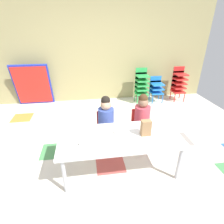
% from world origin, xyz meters
% --- Properties ---
extents(ground_plane, '(6.19, 4.57, 0.02)m').
position_xyz_m(ground_plane, '(-0.00, -0.00, -0.01)').
color(ground_plane, silver).
extents(back_wall, '(6.19, 0.10, 2.73)m').
position_xyz_m(back_wall, '(0.00, 2.28, 1.36)').
color(back_wall, tan).
rests_on(back_wall, ground_plane).
extents(craft_table, '(1.66, 0.75, 0.57)m').
position_xyz_m(craft_table, '(0.12, -0.55, 0.52)').
color(craft_table, white).
rests_on(craft_table, ground_plane).
extents(seated_child_near_camera, '(0.32, 0.31, 0.92)m').
position_xyz_m(seated_child_near_camera, '(-0.00, 0.05, 0.55)').
color(seated_child_near_camera, red).
rests_on(seated_child_near_camera, ground_plane).
extents(seated_child_middle_seat, '(0.32, 0.31, 0.92)m').
position_xyz_m(seated_child_middle_seat, '(0.62, 0.05, 0.55)').
color(seated_child_middle_seat, red).
rests_on(seated_child_middle_seat, ground_plane).
extents(kid_chair_green_stack, '(0.32, 0.30, 0.92)m').
position_xyz_m(kid_chair_green_stack, '(1.17, 1.86, 0.52)').
color(kid_chair_green_stack, green).
rests_on(kid_chair_green_stack, ground_plane).
extents(kid_chair_blue_stack, '(0.32, 0.30, 0.68)m').
position_xyz_m(kid_chair_blue_stack, '(1.59, 1.86, 0.40)').
color(kid_chair_blue_stack, blue).
rests_on(kid_chair_blue_stack, ground_plane).
extents(kid_chair_red_stack, '(0.32, 0.30, 0.92)m').
position_xyz_m(kid_chair_red_stack, '(2.22, 1.86, 0.52)').
color(kid_chair_red_stack, red).
rests_on(kid_chair_red_stack, ground_plane).
extents(folded_activity_table, '(0.90, 0.29, 1.09)m').
position_xyz_m(folded_activity_table, '(-1.64, 2.09, 0.54)').
color(folded_activity_table, '#1E33BF').
rests_on(folded_activity_table, ground_plane).
extents(paper_bag_brown, '(0.13, 0.09, 0.22)m').
position_xyz_m(paper_bag_brown, '(0.47, -0.57, 0.68)').
color(paper_bag_brown, '#9E754C').
rests_on(paper_bag_brown, craft_table).
extents(paper_plate_near_edge, '(0.18, 0.18, 0.01)m').
position_xyz_m(paper_plate_near_edge, '(-0.39, -0.66, 0.57)').
color(paper_plate_near_edge, white).
rests_on(paper_plate_near_edge, craft_table).
extents(paper_plate_center_table, '(0.18, 0.18, 0.01)m').
position_xyz_m(paper_plate_center_table, '(0.01, -0.63, 0.57)').
color(paper_plate_center_table, white).
rests_on(paper_plate_center_table, craft_table).
extents(donut_powdered_on_plate, '(0.11, 0.11, 0.03)m').
position_xyz_m(donut_powdered_on_plate, '(-0.39, -0.66, 0.59)').
color(donut_powdered_on_plate, white).
rests_on(donut_powdered_on_plate, craft_table).
extents(donut_powdered_loose, '(0.10, 0.10, 0.03)m').
position_xyz_m(donut_powdered_loose, '(0.10, -0.47, 0.58)').
color(donut_powdered_loose, white).
rests_on(donut_powdered_loose, craft_table).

